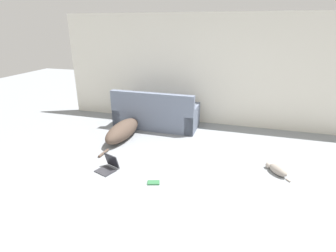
{
  "coord_description": "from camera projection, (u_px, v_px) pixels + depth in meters",
  "views": [
    {
      "loc": [
        0.76,
        -2.45,
        2.29
      ],
      "look_at": [
        -0.46,
        1.76,
        0.59
      ],
      "focal_mm": 28.0,
      "sensor_mm": 36.0,
      "label": 1
    }
  ],
  "objects": [
    {
      "name": "cat",
      "position": [
        277.0,
        169.0,
        4.3
      ],
      "size": [
        0.39,
        0.46,
        0.15
      ],
      "rotation": [
        0.0,
        0.0,
        2.25
      ],
      "color": "gray",
      "rests_on": "ground_plane"
    },
    {
      "name": "couch",
      "position": [
        156.0,
        115.0,
        6.21
      ],
      "size": [
        1.95,
        0.83,
        0.9
      ],
      "rotation": [
        0.0,
        0.0,
        3.13
      ],
      "color": "slate",
      "rests_on": "ground_plane"
    },
    {
      "name": "book_green",
      "position": [
        153.0,
        183.0,
        4.04
      ],
      "size": [
        0.21,
        0.16,
        0.02
      ],
      "rotation": [
        0.0,
        0.0,
        0.29
      ],
      "color": "#2D663D",
      "rests_on": "ground_plane"
    },
    {
      "name": "laptop_open",
      "position": [
        109.0,
        165.0,
        4.42
      ],
      "size": [
        0.38,
        0.4,
        0.26
      ],
      "rotation": [
        0.0,
        0.0,
        -0.35
      ],
      "color": "#2D2D33",
      "rests_on": "ground_plane"
    },
    {
      "name": "dog",
      "position": [
        125.0,
        129.0,
        5.65
      ],
      "size": [
        0.48,
        1.79,
        0.38
      ],
      "rotation": [
        0.0,
        0.0,
        1.51
      ],
      "color": "#4C3D33",
      "rests_on": "ground_plane"
    },
    {
      "name": "wall_back",
      "position": [
        211.0,
        71.0,
        6.12
      ],
      "size": [
        7.41,
        0.06,
        2.56
      ],
      "color": "silver",
      "rests_on": "ground_plane"
    },
    {
      "name": "ground_plane",
      "position": [
        164.0,
        224.0,
        3.22
      ],
      "size": [
        20.0,
        20.0,
        0.0
      ],
      "primitive_type": "plane",
      "color": "gray"
    }
  ]
}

